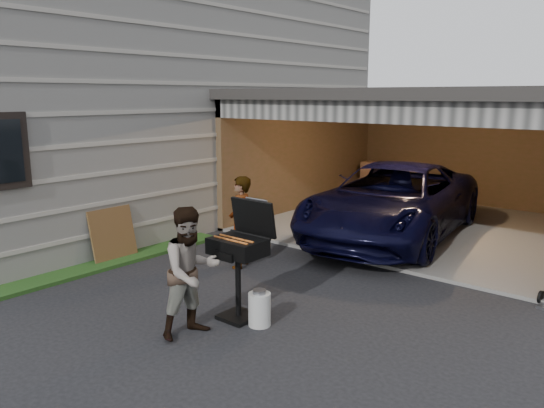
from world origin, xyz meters
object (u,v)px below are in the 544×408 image
at_px(woman, 240,222).
at_px(propane_tank, 260,309).
at_px(minivan, 392,204).
at_px(bbq_grill, 240,251).
at_px(man, 191,272).
at_px(plywood_panel, 113,235).

bearing_deg(woman, propane_tank, 24.47).
xyz_separation_m(minivan, bbq_grill, (0.29, -4.62, 0.18)).
bearing_deg(bbq_grill, man, -97.95).
relative_size(propane_tank, plywood_panel, 0.45).
bearing_deg(plywood_panel, bbq_grill, -6.02).
relative_size(man, bbq_grill, 1.03).
distance_m(man, bbq_grill, 0.73).
distance_m(bbq_grill, propane_tank, 0.76).
bearing_deg(propane_tank, minivan, 97.75).
height_order(man, plywood_panel, man).
bearing_deg(plywood_panel, man, -18.39).
distance_m(woman, man, 2.56).
bearing_deg(plywood_panel, propane_tank, -5.80).
bearing_deg(minivan, man, -96.18).
bearing_deg(propane_tank, plywood_panel, 174.20).
bearing_deg(man, propane_tank, -22.23).
bearing_deg(minivan, plywood_panel, -133.40).
xyz_separation_m(woman, propane_tank, (1.74, -1.52, -0.55)).
distance_m(woman, propane_tank, 2.37).
bearing_deg(bbq_grill, woman, 133.15).
bearing_deg(minivan, bbq_grill, -94.62).
relative_size(bbq_grill, plywood_panel, 1.63).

